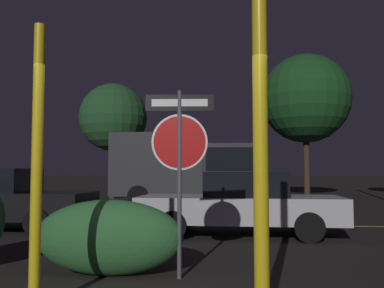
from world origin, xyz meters
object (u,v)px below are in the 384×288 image
(stop_sign, at_px, (180,145))
(tree_0, at_px, (113,118))
(passing_car_2, at_px, (241,204))
(yellow_pole_left, at_px, (37,166))
(yellow_pole_right, at_px, (261,145))
(hedge_bush_2, at_px, (109,237))
(tree_1, at_px, (306,99))
(delivery_truck, at_px, (188,166))

(stop_sign, xyz_separation_m, tree_0, (-5.36, 16.03, 2.43))
(stop_sign, relative_size, passing_car_2, 0.55)
(yellow_pole_left, xyz_separation_m, passing_car_2, (2.19, 5.33, -0.77))
(stop_sign, relative_size, yellow_pole_right, 0.75)
(hedge_bush_2, distance_m, tree_0, 16.92)
(yellow_pole_left, xyz_separation_m, tree_1, (5.94, 18.41, 3.73))
(tree_0, bearing_deg, yellow_pole_left, -76.89)
(yellow_pole_left, relative_size, tree_0, 0.49)
(yellow_pole_right, xyz_separation_m, passing_car_2, (-0.04, 5.46, -0.96))
(yellow_pole_right, bearing_deg, passing_car_2, 90.44)
(passing_car_2, bearing_deg, yellow_pole_left, 159.30)
(yellow_pole_left, bearing_deg, tree_1, 72.12)
(delivery_truck, height_order, tree_1, tree_1)
(passing_car_2, height_order, tree_1, tree_1)
(yellow_pole_left, bearing_deg, passing_car_2, 67.65)
(yellow_pole_left, bearing_deg, yellow_pole_right, -3.33)
(yellow_pole_left, xyz_separation_m, hedge_bush_2, (0.30, 1.58, -0.95))
(passing_car_2, distance_m, delivery_truck, 8.60)
(tree_1, bearing_deg, hedge_bush_2, -108.52)
(yellow_pole_left, distance_m, hedge_bush_2, 1.87)
(yellow_pole_right, xyz_separation_m, hedge_bush_2, (-1.93, 1.71, -1.15))
(yellow_pole_left, height_order, passing_car_2, yellow_pole_left)
(tree_0, xyz_separation_m, tree_1, (10.02, 0.90, 1.00))
(delivery_truck, relative_size, tree_1, 0.81)
(stop_sign, height_order, tree_1, tree_1)
(yellow_pole_right, height_order, passing_car_2, yellow_pole_right)
(passing_car_2, height_order, tree_0, tree_0)
(stop_sign, xyz_separation_m, delivery_truck, (-1.07, 12.18, -0.14))
(passing_car_2, bearing_deg, delivery_truck, 15.06)
(hedge_bush_2, distance_m, delivery_truck, 12.13)
(yellow_pole_right, relative_size, delivery_truck, 0.54)
(tree_1, bearing_deg, yellow_pole_right, -101.30)
(tree_0, relative_size, tree_1, 0.79)
(stop_sign, relative_size, yellow_pole_left, 0.85)
(delivery_truck, relative_size, tree_0, 1.02)
(yellow_pole_right, xyz_separation_m, tree_1, (3.70, 18.54, 3.53))
(stop_sign, distance_m, yellow_pole_right, 1.87)
(passing_car_2, relative_size, tree_1, 0.60)
(yellow_pole_right, distance_m, delivery_truck, 13.93)
(yellow_pole_left, height_order, delivery_truck, delivery_truck)
(stop_sign, bearing_deg, tree_1, 70.93)
(yellow_pole_left, relative_size, tree_1, 0.39)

